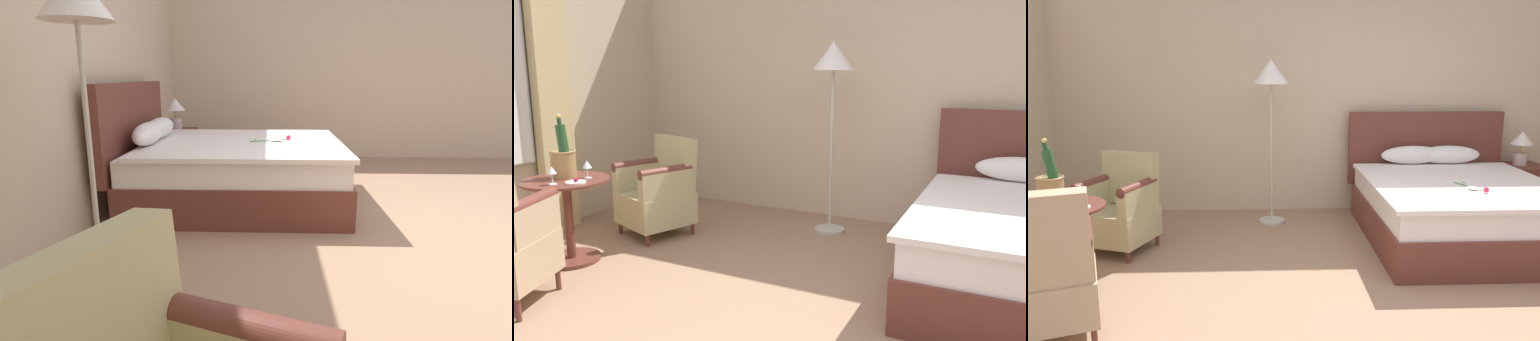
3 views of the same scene
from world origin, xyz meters
TOP-DOWN VIEW (x-y plane):
  - ground_plane at (0.00, 0.00)m, footprint 7.98×7.98m
  - wall_headboard_side at (0.00, 2.68)m, footprint 6.60×0.12m
  - wall_far_side at (3.30, 0.00)m, footprint 0.12×5.35m
  - bed at (0.98, 1.52)m, footprint 1.77×2.06m
  - nightstand at (2.03, 2.31)m, footprint 0.54×0.47m
  - bedside_lamp at (2.03, 2.31)m, footprint 0.25×0.25m
  - floor_lamp_brass at (-0.80, 2.11)m, footprint 0.37×0.37m

SIDE VIEW (x-z plane):
  - ground_plane at x=0.00m, z-range 0.00..0.00m
  - nightstand at x=2.03m, z-range 0.00..0.58m
  - bed at x=0.98m, z-range -0.25..0.92m
  - bedside_lamp at x=2.03m, z-range 0.63..1.02m
  - wall_headboard_side at x=0.00m, z-range 0.00..2.90m
  - wall_far_side at x=3.30m, z-range 0.00..2.90m
  - floor_lamp_brass at x=-0.80m, z-range 0.62..2.38m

